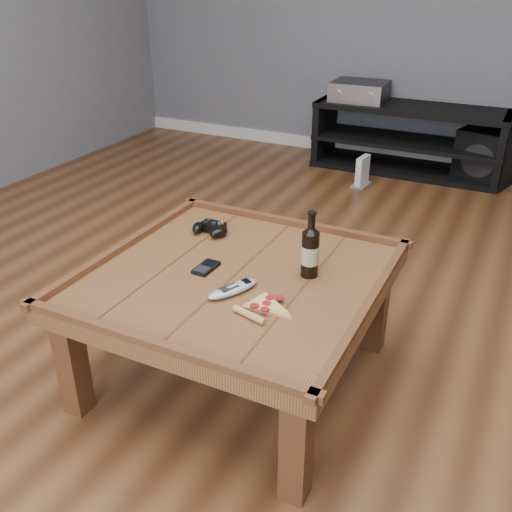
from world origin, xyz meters
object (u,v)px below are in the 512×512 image
at_px(av_receiver, 360,91).
at_px(remote_control, 233,289).
at_px(beer_bottle, 310,251).
at_px(game_console, 362,173).
at_px(coffee_table, 236,289).
at_px(subwoofer, 489,155).
at_px(game_controller, 210,228).
at_px(pizza_slice, 264,307).
at_px(smartphone, 206,267).
at_px(media_console, 408,139).

bearing_deg(av_receiver, remote_control, -82.31).
xyz_separation_m(beer_bottle, remote_control, (-0.18, -0.23, -0.08)).
distance_m(beer_bottle, game_console, 2.26).
relative_size(beer_bottle, av_receiver, 0.59).
height_order(coffee_table, subwoofer, coffee_table).
bearing_deg(game_controller, subwoofer, 74.48).
bearing_deg(remote_control, coffee_table, 140.78).
distance_m(beer_bottle, remote_control, 0.30).
distance_m(beer_bottle, av_receiver, 2.71).
height_order(subwoofer, game_console, subwoofer).
bearing_deg(pizza_slice, remote_control, 176.77).
bearing_deg(remote_control, pizza_slice, 8.06).
height_order(smartphone, game_console, smartphone).
relative_size(game_controller, subwoofer, 0.37).
xyz_separation_m(media_console, subwoofer, (0.58, 0.05, -0.06)).
bearing_deg(beer_bottle, media_console, 95.12).
height_order(remote_control, game_console, remote_control).
bearing_deg(remote_control, media_console, 117.25).
relative_size(media_console, smartphone, 12.56).
distance_m(media_console, remote_control, 2.87).
distance_m(remote_control, av_receiver, 2.90).
bearing_deg(game_controller, beer_bottle, -14.06).
height_order(coffee_table, beer_bottle, beer_bottle).
xyz_separation_m(game_controller, pizza_slice, (0.44, -0.42, -0.01)).
height_order(coffee_table, av_receiver, av_receiver).
height_order(media_console, subwoofer, media_console).
relative_size(smartphone, game_console, 0.51).
bearing_deg(av_receiver, coffee_table, -83.01).
distance_m(game_controller, game_console, 2.05).
xyz_separation_m(coffee_table, av_receiver, (-0.40, 2.74, 0.18)).
height_order(coffee_table, game_controller, game_controller).
relative_size(beer_bottle, game_controller, 1.40).
bearing_deg(smartphone, media_console, 89.15).
xyz_separation_m(beer_bottle, smartphone, (-0.35, -0.12, -0.09)).
bearing_deg(beer_bottle, subwoofer, 82.66).
bearing_deg(beer_bottle, pizza_slice, -99.89).
bearing_deg(av_receiver, pizza_slice, -79.84).
bearing_deg(game_controller, coffee_table, -42.62).
height_order(beer_bottle, av_receiver, beer_bottle).
distance_m(media_console, pizza_slice, 2.92).
bearing_deg(game_console, media_console, 73.71).
xyz_separation_m(subwoofer, game_console, (-0.78, -0.52, -0.09)).
height_order(av_receiver, subwoofer, av_receiver).
bearing_deg(smartphone, subwoofer, 77.60).
distance_m(av_receiver, game_console, 0.69).
bearing_deg(subwoofer, media_console, -159.30).
xyz_separation_m(remote_control, av_receiver, (-0.46, 2.86, 0.11)).
bearing_deg(game_console, game_controller, -85.04).
height_order(pizza_slice, smartphone, pizza_slice).
bearing_deg(beer_bottle, game_console, 101.35).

